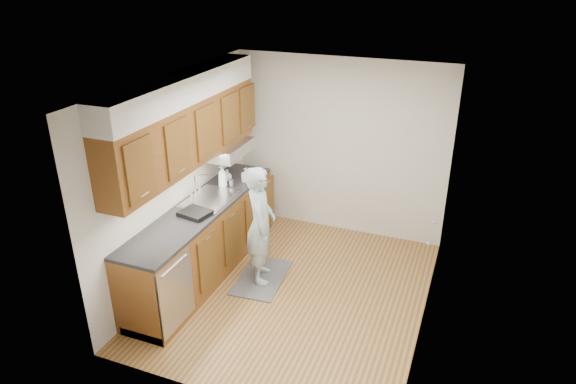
# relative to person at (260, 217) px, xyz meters

# --- Properties ---
(floor) EXTENTS (3.50, 3.50, 0.00)m
(floor) POSITION_rel_person_xyz_m (0.48, -0.12, -0.86)
(floor) COLOR #9D6C3B
(floor) RESTS_ON ground
(ceiling) EXTENTS (3.50, 3.50, 0.00)m
(ceiling) POSITION_rel_person_xyz_m (0.48, -0.12, 1.64)
(ceiling) COLOR white
(ceiling) RESTS_ON wall_left
(wall_left) EXTENTS (0.02, 3.50, 2.50)m
(wall_left) POSITION_rel_person_xyz_m (-1.02, -0.12, 0.39)
(wall_left) COLOR beige
(wall_left) RESTS_ON floor
(wall_right) EXTENTS (0.02, 3.50, 2.50)m
(wall_right) POSITION_rel_person_xyz_m (1.98, -0.12, 0.39)
(wall_right) COLOR beige
(wall_right) RESTS_ON floor
(wall_back) EXTENTS (3.00, 0.02, 2.50)m
(wall_back) POSITION_rel_person_xyz_m (0.48, 1.63, 0.39)
(wall_back) COLOR beige
(wall_back) RESTS_ON floor
(counter) EXTENTS (0.64, 2.80, 1.30)m
(counter) POSITION_rel_person_xyz_m (-0.71, -0.12, -0.37)
(counter) COLOR brown
(counter) RESTS_ON floor
(upper_cabinets) EXTENTS (0.47, 2.80, 1.21)m
(upper_cabinets) POSITION_rel_person_xyz_m (-0.85, -0.08, 1.09)
(upper_cabinets) COLOR brown
(upper_cabinets) RESTS_ON wall_left
(closet_door) EXTENTS (0.02, 1.22, 2.05)m
(closet_door) POSITION_rel_person_xyz_m (1.97, 0.18, 0.17)
(closet_door) COLOR silver
(closet_door) RESTS_ON wall_right
(floor_mat) EXTENTS (0.62, 0.96, 0.02)m
(floor_mat) POSITION_rel_person_xyz_m (0.00, 0.00, -0.85)
(floor_mat) COLOR #5B5B5D
(floor_mat) RESTS_ON floor
(person) EXTENTS (0.59, 0.70, 1.68)m
(person) POSITION_rel_person_xyz_m (0.00, 0.00, 0.00)
(person) COLOR #98B1B9
(person) RESTS_ON floor_mat
(soap_bottle_a) EXTENTS (0.14, 0.14, 0.30)m
(soap_bottle_a) POSITION_rel_person_xyz_m (-0.74, 0.46, 0.23)
(soap_bottle_a) COLOR white
(soap_bottle_a) RESTS_ON counter
(soap_bottle_b) EXTENTS (0.10, 0.10, 0.19)m
(soap_bottle_b) POSITION_rel_person_xyz_m (-0.53, 0.73, 0.18)
(soap_bottle_b) COLOR white
(soap_bottle_b) RESTS_ON counter
(soap_bottle_c) EXTENTS (0.16, 0.16, 0.16)m
(soap_bottle_c) POSITION_rel_person_xyz_m (-0.78, 0.67, 0.17)
(soap_bottle_c) COLOR white
(soap_bottle_c) RESTS_ON counter
(steel_can) EXTENTS (0.07, 0.07, 0.11)m
(steel_can) POSITION_rel_person_xyz_m (-0.63, 0.49, 0.14)
(steel_can) COLOR #A5A5AA
(steel_can) RESTS_ON counter
(dish_rack) EXTENTS (0.38, 0.33, 0.05)m
(dish_rack) POSITION_rel_person_xyz_m (-0.65, -0.37, 0.11)
(dish_rack) COLOR black
(dish_rack) RESTS_ON counter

